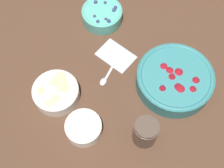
% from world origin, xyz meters
% --- Properties ---
extents(ground_plane, '(4.00, 4.00, 0.00)m').
position_xyz_m(ground_plane, '(0.00, 0.00, 0.00)').
color(ground_plane, '#4C3323').
extents(bowl_strawberries, '(0.26, 0.26, 0.08)m').
position_xyz_m(bowl_strawberries, '(-0.15, -0.17, 0.04)').
color(bowl_strawberries, teal).
rests_on(bowl_strawberries, ground_plane).
extents(bowl_blueberries, '(0.15, 0.15, 0.06)m').
position_xyz_m(bowl_blueberries, '(0.22, -0.15, 0.03)').
color(bowl_blueberries, '#56B7A8').
rests_on(bowl_blueberries, ground_plane).
extents(bowl_bananas, '(0.15, 0.15, 0.05)m').
position_xyz_m(bowl_bananas, '(0.05, 0.17, 0.03)').
color(bowl_bananas, white).
rests_on(bowl_bananas, ground_plane).
extents(bowl_cream, '(0.12, 0.12, 0.06)m').
position_xyz_m(bowl_cream, '(-0.10, 0.17, 0.03)').
color(bowl_cream, white).
rests_on(bowl_cream, ground_plane).
extents(jar_chocolate, '(0.08, 0.08, 0.10)m').
position_xyz_m(jar_chocolate, '(-0.24, 0.03, 0.05)').
color(jar_chocolate, '#4C3D33').
rests_on(jar_chocolate, ground_plane).
extents(napkin, '(0.15, 0.12, 0.01)m').
position_xyz_m(napkin, '(0.06, -0.08, 0.00)').
color(napkin, '#B2BCC6').
rests_on(napkin, ground_plane).
extents(spoon, '(0.08, 0.13, 0.01)m').
position_xyz_m(spoon, '(0.01, -0.01, 0.00)').
color(spoon, silver).
rests_on(spoon, ground_plane).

